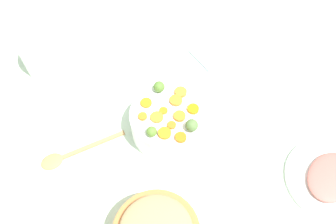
% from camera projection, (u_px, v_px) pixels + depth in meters
% --- Properties ---
extents(tabletop, '(2.40, 2.40, 0.02)m').
position_uv_depth(tabletop, '(177.00, 130.00, 1.15)').
color(tabletop, silver).
rests_on(tabletop, ground).
extents(serving_bowl_carrots, '(0.23, 0.23, 0.10)m').
position_uv_depth(serving_bowl_carrots, '(168.00, 122.00, 1.10)').
color(serving_bowl_carrots, white).
rests_on(serving_bowl_carrots, tabletop).
extents(carrot_slice_0, '(0.04, 0.04, 0.01)m').
position_uv_depth(carrot_slice_0, '(172.00, 125.00, 1.03)').
color(carrot_slice_0, orange).
rests_on(carrot_slice_0, serving_bowl_carrots).
extents(carrot_slice_1, '(0.06, 0.06, 0.01)m').
position_uv_depth(carrot_slice_1, '(175.00, 101.00, 1.07)').
color(carrot_slice_1, orange).
rests_on(carrot_slice_1, serving_bowl_carrots).
extents(carrot_slice_2, '(0.04, 0.04, 0.01)m').
position_uv_depth(carrot_slice_2, '(193.00, 108.00, 1.06)').
color(carrot_slice_2, orange).
rests_on(carrot_slice_2, serving_bowl_carrots).
extents(carrot_slice_3, '(0.03, 0.03, 0.01)m').
position_uv_depth(carrot_slice_3, '(163.00, 111.00, 1.06)').
color(carrot_slice_3, orange).
rests_on(carrot_slice_3, serving_bowl_carrots).
extents(carrot_slice_4, '(0.04, 0.04, 0.01)m').
position_uv_depth(carrot_slice_4, '(157.00, 117.00, 1.04)').
color(carrot_slice_4, orange).
rests_on(carrot_slice_4, serving_bowl_carrots).
extents(carrot_slice_5, '(0.05, 0.05, 0.01)m').
position_uv_depth(carrot_slice_5, '(146.00, 103.00, 1.07)').
color(carrot_slice_5, orange).
rests_on(carrot_slice_5, serving_bowl_carrots).
extents(carrot_slice_6, '(0.04, 0.04, 0.01)m').
position_uv_depth(carrot_slice_6, '(143.00, 117.00, 1.04)').
color(carrot_slice_6, orange).
rests_on(carrot_slice_6, serving_bowl_carrots).
extents(carrot_slice_7, '(0.04, 0.04, 0.01)m').
position_uv_depth(carrot_slice_7, '(181.00, 92.00, 1.09)').
color(carrot_slice_7, orange).
rests_on(carrot_slice_7, serving_bowl_carrots).
extents(carrot_slice_8, '(0.05, 0.05, 0.01)m').
position_uv_depth(carrot_slice_8, '(165.00, 133.00, 1.01)').
color(carrot_slice_8, orange).
rests_on(carrot_slice_8, serving_bowl_carrots).
extents(carrot_slice_9, '(0.05, 0.05, 0.01)m').
position_uv_depth(carrot_slice_9, '(179.00, 116.00, 1.04)').
color(carrot_slice_9, orange).
rests_on(carrot_slice_9, serving_bowl_carrots).
extents(carrot_slice_10, '(0.04, 0.04, 0.01)m').
position_uv_depth(carrot_slice_10, '(181.00, 137.00, 1.00)').
color(carrot_slice_10, orange).
rests_on(carrot_slice_10, serving_bowl_carrots).
extents(brussels_sprout_0, '(0.04, 0.04, 0.04)m').
position_uv_depth(brussels_sprout_0, '(192.00, 125.00, 1.01)').
color(brussels_sprout_0, '#597941').
rests_on(brussels_sprout_0, serving_bowl_carrots).
extents(brussels_sprout_1, '(0.04, 0.04, 0.04)m').
position_uv_depth(brussels_sprout_1, '(159.00, 87.00, 1.09)').
color(brussels_sprout_1, '#578133').
rests_on(brussels_sprout_1, serving_bowl_carrots).
extents(brussels_sprout_2, '(0.03, 0.03, 0.03)m').
position_uv_depth(brussels_sprout_2, '(152.00, 132.00, 1.00)').
color(brussels_sprout_2, olive).
rests_on(brussels_sprout_2, serving_bowl_carrots).
extents(wooden_spoon, '(0.27, 0.11, 0.01)m').
position_uv_depth(wooden_spoon, '(66.00, 156.00, 1.08)').
color(wooden_spoon, tan).
rests_on(wooden_spoon, tabletop).
extents(casserole_dish, '(0.20, 0.20, 0.11)m').
position_uv_depth(casserole_dish, '(51.00, 52.00, 1.25)').
color(casserole_dish, white).
rests_on(casserole_dish, tabletop).
extents(ham_plate, '(0.27, 0.27, 0.01)m').
position_uv_depth(ham_plate, '(331.00, 180.00, 1.04)').
color(ham_plate, white).
rests_on(ham_plate, tabletop).
extents(ham_slice_main, '(0.22, 0.21, 0.02)m').
position_uv_depth(ham_slice_main, '(332.00, 177.00, 1.02)').
color(ham_slice_main, '#CB655E').
rests_on(ham_slice_main, ham_plate).
extents(dish_towel, '(0.17, 0.17, 0.01)m').
position_uv_depth(dish_towel, '(212.00, 54.00, 1.32)').
color(dish_towel, '#9EA9BC').
rests_on(dish_towel, tabletop).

